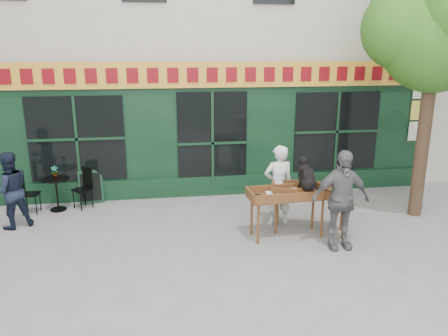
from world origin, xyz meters
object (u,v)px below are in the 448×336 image
(book_cart_center, at_px, (287,197))
(man_right, at_px, (340,200))
(bistro_table, at_px, (56,188))
(woman, at_px, (278,185))
(dog, at_px, (307,173))
(man_left, at_px, (10,191))
(book_cart_right, at_px, (310,193))

(book_cart_center, height_order, man_right, man_right)
(bistro_table, bearing_deg, book_cart_center, -24.65)
(woman, height_order, bistro_table, woman)
(book_cart_center, height_order, dog, dog)
(book_cart_center, bearing_deg, dog, -12.19)
(bistro_table, bearing_deg, man_right, -26.74)
(man_left, bearing_deg, book_cart_right, 137.37)
(bistro_table, distance_m, man_left, 1.17)
(woman, xyz_separation_m, bistro_table, (-4.76, 1.54, -0.31))
(dog, relative_size, woman, 0.35)
(book_cart_center, relative_size, woman, 0.90)
(woman, distance_m, man_right, 1.51)
(man_right, xyz_separation_m, bistro_table, (-5.57, 2.81, -0.39))
(woman, bearing_deg, book_cart_right, 130.28)
(book_cart_right, bearing_deg, bistro_table, 178.42)
(book_cart_center, relative_size, dog, 2.57)
(dog, bearing_deg, man_right, -55.24)
(book_cart_center, xyz_separation_m, man_left, (-5.46, 1.29, -0.02))
(woman, distance_m, bistro_table, 5.02)
(bistro_table, bearing_deg, man_left, -127.87)
(book_cart_right, bearing_deg, dog, -112.43)
(book_cart_right, height_order, man_right, man_right)
(dog, xyz_separation_m, woman, (-0.35, 0.70, -0.44))
(dog, xyz_separation_m, bistro_table, (-5.11, 2.24, -0.75))
(book_cart_center, bearing_deg, woman, 85.94)
(book_cart_right, bearing_deg, woman, 154.08)
(man_left, bearing_deg, book_cart_center, 135.10)
(book_cart_right, xyz_separation_m, man_left, (-5.97, 1.16, -0.02))
(man_right, bearing_deg, bistro_table, 153.01)
(book_cart_center, relative_size, book_cart_right, 0.95)
(dog, bearing_deg, bistro_table, 152.32)
(book_cart_center, relative_size, man_left, 0.96)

